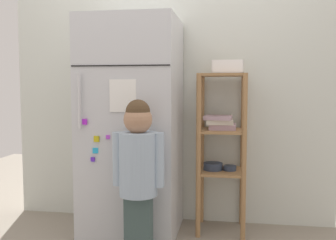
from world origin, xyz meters
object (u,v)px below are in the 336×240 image
child_standing (138,164)px  pantry_shelf_unit (221,138)px  refrigerator (132,127)px  fruit_bin (228,68)px

child_standing → pantry_shelf_unit: bearing=49.9°
pantry_shelf_unit → child_standing: bearing=-130.1°
refrigerator → fruit_bin: bearing=10.5°
child_standing → fruit_bin: 1.00m
pantry_shelf_unit → fruit_bin: fruit_bin is taller
refrigerator → pantry_shelf_unit: 0.67m
pantry_shelf_unit → fruit_bin: size_ratio=5.22×
refrigerator → pantry_shelf_unit: size_ratio=1.34×
refrigerator → fruit_bin: 0.83m
child_standing → pantry_shelf_unit: (0.49, 0.59, 0.09)m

